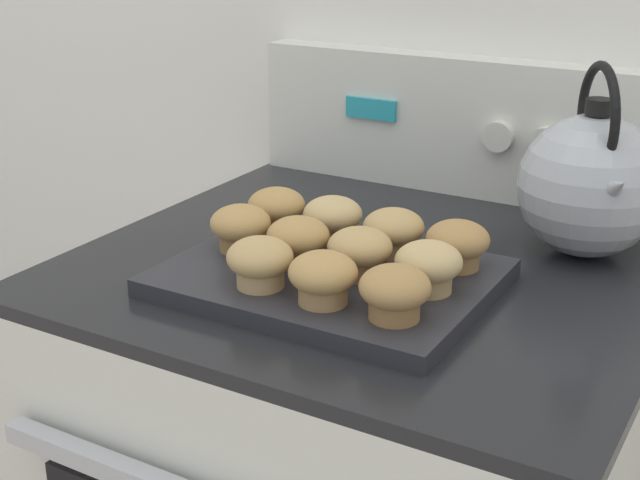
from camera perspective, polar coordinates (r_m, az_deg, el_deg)
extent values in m
cube|color=black|center=(1.17, 3.79, -1.53)|extent=(0.74, 0.70, 0.02)
cube|color=silver|center=(1.42, 9.77, 7.14)|extent=(0.72, 0.05, 0.21)
cube|color=teal|center=(1.45, 3.28, 8.39)|extent=(0.09, 0.01, 0.03)
cylinder|color=silver|center=(1.37, 11.36, 6.52)|extent=(0.05, 0.02, 0.05)
cylinder|color=silver|center=(1.34, 14.27, 6.07)|extent=(0.05, 0.02, 0.05)
cylinder|color=silver|center=(1.33, 17.26, 5.59)|extent=(0.05, 0.02, 0.05)
cube|color=#28282D|center=(1.07, 0.62, -2.42)|extent=(0.38, 0.29, 0.02)
cylinder|color=tan|center=(1.02, -3.84, -2.24)|extent=(0.05, 0.05, 0.03)
ellipsoid|color=tan|center=(1.01, -3.87, -1.09)|extent=(0.08, 0.08, 0.05)
cylinder|color=#A37A4C|center=(0.98, 0.19, -3.27)|extent=(0.05, 0.05, 0.03)
ellipsoid|color=tan|center=(0.97, 0.19, -2.08)|extent=(0.08, 0.08, 0.05)
cylinder|color=olive|center=(0.94, 4.78, -4.23)|extent=(0.05, 0.05, 0.03)
ellipsoid|color=#B2844C|center=(0.93, 4.82, -3.01)|extent=(0.08, 0.08, 0.05)
cylinder|color=olive|center=(1.13, -5.08, 0.04)|extent=(0.05, 0.05, 0.03)
ellipsoid|color=tan|center=(1.12, -5.11, 1.09)|extent=(0.08, 0.08, 0.05)
cylinder|color=#A37A4C|center=(1.08, -1.40, -0.80)|extent=(0.05, 0.05, 0.03)
ellipsoid|color=tan|center=(1.07, -1.41, 0.29)|extent=(0.08, 0.08, 0.05)
cylinder|color=olive|center=(1.05, 2.55, -1.57)|extent=(0.05, 0.05, 0.03)
ellipsoid|color=tan|center=(1.04, 2.57, -0.45)|extent=(0.08, 0.08, 0.05)
cylinder|color=tan|center=(1.01, 6.92, -2.52)|extent=(0.05, 0.05, 0.03)
ellipsoid|color=tan|center=(1.00, 6.97, -1.37)|extent=(0.08, 0.08, 0.05)
cylinder|color=olive|center=(1.19, -2.79, 1.27)|extent=(0.05, 0.05, 0.03)
ellipsoid|color=tan|center=(1.18, -2.80, 2.27)|extent=(0.08, 0.08, 0.05)
cylinder|color=olive|center=(1.16, 0.81, 0.65)|extent=(0.05, 0.05, 0.03)
ellipsoid|color=tan|center=(1.15, 0.82, 1.68)|extent=(0.08, 0.08, 0.05)
cylinder|color=tan|center=(1.11, 4.70, -0.21)|extent=(0.05, 0.05, 0.03)
ellipsoid|color=tan|center=(1.11, 4.74, 0.85)|extent=(0.08, 0.08, 0.05)
cylinder|color=olive|center=(1.08, 8.75, -1.04)|extent=(0.05, 0.05, 0.03)
ellipsoid|color=#B2844C|center=(1.07, 8.81, 0.05)|extent=(0.08, 0.08, 0.05)
sphere|color=#ADAFB5|center=(1.20, 16.89, 3.33)|extent=(0.19, 0.19, 0.19)
cylinder|color=black|center=(1.17, 17.42, 8.14)|extent=(0.03, 0.03, 0.02)
cone|color=#ADAFB5|center=(1.11, 18.29, 3.14)|extent=(0.08, 0.09, 0.07)
torus|color=black|center=(1.17, 17.34, 7.44)|extent=(0.08, 0.13, 0.14)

